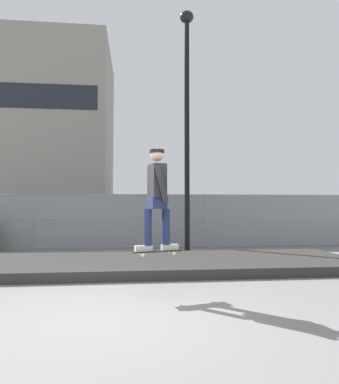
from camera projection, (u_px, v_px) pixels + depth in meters
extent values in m
plane|color=slate|center=(104.00, 319.00, 4.29)|extent=(120.00, 120.00, 0.00)
cube|color=#33302D|center=(118.00, 264.00, 7.73)|extent=(11.15, 2.78, 0.21)
cube|color=black|center=(157.00, 251.00, 5.38)|extent=(0.82, 0.39, 0.02)
cylinder|color=silver|center=(170.00, 252.00, 5.55)|extent=(0.06, 0.04, 0.05)
cylinder|color=silver|center=(174.00, 253.00, 5.38)|extent=(0.06, 0.04, 0.05)
cylinder|color=silver|center=(140.00, 253.00, 5.38)|extent=(0.06, 0.04, 0.05)
cylinder|color=silver|center=(143.00, 255.00, 5.21)|extent=(0.06, 0.04, 0.05)
cube|color=#99999E|center=(172.00, 251.00, 5.47)|extent=(0.08, 0.15, 0.01)
cube|color=#99999E|center=(141.00, 253.00, 5.29)|extent=(0.08, 0.15, 0.01)
cube|color=#B2ADA8|center=(170.00, 247.00, 5.46)|extent=(0.30, 0.16, 0.09)
cube|color=#B2ADA8|center=(144.00, 248.00, 5.31)|extent=(0.30, 0.16, 0.09)
cylinder|color=#1E284C|center=(166.00, 227.00, 5.45)|extent=(0.13, 0.13, 0.58)
cylinder|color=#1E284C|center=(148.00, 227.00, 5.34)|extent=(0.13, 0.13, 0.58)
cube|color=#1E284C|center=(157.00, 203.00, 5.41)|extent=(0.31, 0.39, 0.18)
cube|color=#262628|center=(157.00, 181.00, 5.43)|extent=(0.30, 0.42, 0.54)
cylinder|color=#262628|center=(152.00, 186.00, 5.65)|extent=(0.25, 0.14, 0.58)
cylinder|color=#262628|center=(162.00, 184.00, 5.19)|extent=(0.25, 0.14, 0.58)
sphere|color=tan|center=(157.00, 155.00, 5.44)|extent=(0.21, 0.21, 0.21)
cylinder|color=black|center=(157.00, 151.00, 5.45)|extent=(0.24, 0.24, 0.05)
cylinder|color=gray|center=(36.00, 222.00, 11.07)|extent=(0.06, 0.06, 1.85)
cylinder|color=gray|center=(206.00, 221.00, 11.67)|extent=(0.06, 0.06, 1.85)
cylinder|color=gray|center=(123.00, 195.00, 11.40)|extent=(17.19, 0.04, 0.04)
cylinder|color=gray|center=(123.00, 219.00, 11.37)|extent=(17.19, 0.04, 0.04)
cylinder|color=gray|center=(123.00, 247.00, 11.33)|extent=(17.19, 0.04, 0.04)
cube|color=gray|center=(123.00, 221.00, 11.37)|extent=(17.19, 0.01, 1.85)
cylinder|color=black|center=(187.00, 136.00, 10.57)|extent=(0.16, 0.16, 7.31)
ellipsoid|color=black|center=(187.00, 17.00, 10.73)|extent=(0.44, 0.44, 0.36)
cube|color=navy|center=(2.00, 224.00, 14.15)|extent=(4.53, 2.14, 0.70)
cylinder|color=black|center=(42.00, 231.00, 15.02)|extent=(0.66, 0.29, 0.64)
cylinder|color=black|center=(27.00, 234.00, 13.31)|extent=(0.66, 0.29, 0.64)
cube|color=#474C54|center=(145.00, 224.00, 14.33)|extent=(4.53, 2.14, 0.70)
cube|color=#23282D|center=(141.00, 208.00, 14.32)|extent=(2.32, 1.77, 0.64)
cylinder|color=black|center=(173.00, 230.00, 15.40)|extent=(0.66, 0.29, 0.64)
cylinder|color=black|center=(181.00, 234.00, 13.72)|extent=(0.66, 0.29, 0.64)
cylinder|color=black|center=(113.00, 231.00, 14.90)|extent=(0.66, 0.29, 0.64)
cylinder|color=black|center=(113.00, 235.00, 13.22)|extent=(0.66, 0.29, 0.64)
cube|color=silver|center=(268.00, 224.00, 14.83)|extent=(4.55, 2.22, 0.70)
cube|color=#23282D|center=(264.00, 208.00, 14.86)|extent=(2.35, 1.81, 0.64)
cylinder|color=black|center=(292.00, 230.00, 15.68)|extent=(0.66, 0.30, 0.64)
cylinder|color=black|center=(307.00, 233.00, 13.98)|extent=(0.66, 0.30, 0.64)
cylinder|color=black|center=(234.00, 230.00, 15.66)|extent=(0.66, 0.30, 0.64)
cylinder|color=black|center=(242.00, 233.00, 13.96)|extent=(0.66, 0.30, 0.64)
cube|color=gray|center=(26.00, 134.00, 39.32)|extent=(19.38, 13.25, 19.85)
cube|color=#1E232B|center=(5.00, 95.00, 32.82)|extent=(17.83, 0.04, 2.50)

